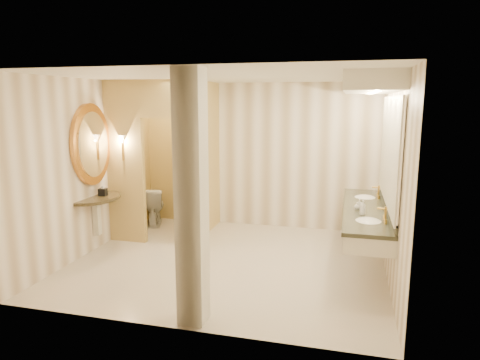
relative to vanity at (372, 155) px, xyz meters
name	(u,v)px	position (x,y,z in m)	size (l,w,h in m)	color
floor	(229,261)	(-1.98, -0.30, -1.63)	(4.50, 4.50, 0.00)	beige
ceiling	(228,76)	(-1.98, -0.30, 1.07)	(4.50, 4.50, 0.00)	white
wall_back	(257,156)	(-1.98, 1.70, -0.28)	(4.50, 0.02, 2.70)	white
wall_front	(174,204)	(-1.98, -2.30, -0.28)	(4.50, 0.02, 2.70)	white
wall_left	(91,167)	(-4.23, -0.30, -0.28)	(0.02, 4.00, 2.70)	white
wall_right	(393,179)	(0.27, -0.30, -0.28)	(0.02, 4.00, 2.70)	white
toilet_closet	(181,159)	(-3.10, 0.67, -0.24)	(1.50, 1.55, 2.70)	tan
wall_sconce	(122,140)	(-3.90, 0.13, 0.10)	(0.14, 0.14, 0.42)	#BB8F3C
vanity	(372,155)	(0.00, 0.00, 0.00)	(0.75, 2.77, 2.09)	silver
console_shelf	(92,167)	(-4.19, -0.32, -0.29)	(0.98, 0.98, 1.94)	black
pillar	(192,200)	(-1.87, -2.09, -0.28)	(0.29, 0.29, 2.70)	silver
tissue_box	(103,192)	(-4.09, -0.23, -0.70)	(0.12, 0.12, 0.12)	black
toilet	(154,206)	(-3.93, 1.23, -1.27)	(0.41, 0.71, 0.73)	white
soap_bottle_a	(359,204)	(-0.13, -0.13, -0.68)	(0.07, 0.07, 0.15)	beige
soap_bottle_b	(357,206)	(-0.16, -0.15, -0.70)	(0.08, 0.08, 0.11)	silver
soap_bottle_c	(363,208)	(-0.10, -0.43, -0.66)	(0.08, 0.08, 0.20)	#C6B28C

